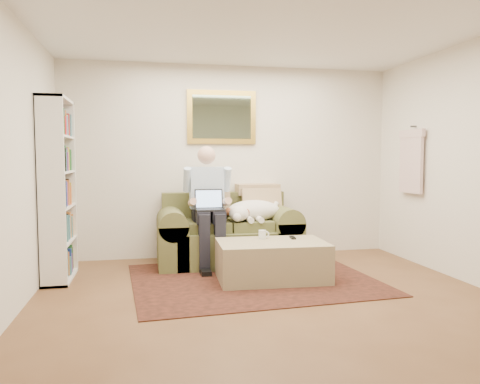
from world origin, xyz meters
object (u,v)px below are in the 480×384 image
object	(u,v)px
laptop	(209,204)
bookshelf	(58,190)
ottoman	(272,261)
coffee_mug	(262,234)
sofa	(228,239)
seated_man	(209,207)
sleeping_dog	(254,211)

from	to	relation	value
laptop	bookshelf	size ratio (longest dim) A/B	0.17
ottoman	coffee_mug	size ratio (longest dim) A/B	11.82
sofa	seated_man	world-z (taller)	seated_man
bookshelf	seated_man	bearing A→B (deg)	8.41
sofa	bookshelf	world-z (taller)	bookshelf
bookshelf	sleeping_dog	bearing A→B (deg)	8.08
sleeping_dog	ottoman	world-z (taller)	sleeping_dog
sofa	ottoman	bearing A→B (deg)	-70.52
sofa	bookshelf	distance (m)	2.14
ottoman	bookshelf	xyz separation A→B (m)	(-2.31, 0.51, 0.79)
laptop	bookshelf	distance (m)	1.73
sofa	sleeping_dog	xyz separation A→B (m)	(0.32, -0.09, 0.37)
sleeping_dog	ottoman	xyz separation A→B (m)	(0.01, -0.84, -0.47)
laptop	ottoman	bearing A→B (deg)	-49.50
ottoman	bookshelf	distance (m)	2.49
sleeping_dog	coffee_mug	bearing A→B (deg)	-94.54
sofa	ottoman	size ratio (longest dim) A/B	1.51
coffee_mug	bookshelf	bearing A→B (deg)	171.86
sofa	coffee_mug	distance (m)	0.80
ottoman	bookshelf	size ratio (longest dim) A/B	0.59
sleeping_dog	bookshelf	world-z (taller)	bookshelf
ottoman	coffee_mug	distance (m)	0.33
seated_man	sleeping_dog	world-z (taller)	seated_man
laptop	sleeping_dog	bearing A→B (deg)	13.64
laptop	bookshelf	world-z (taller)	bookshelf
sleeping_dog	seated_man	bearing A→B (deg)	-172.87
sleeping_dog	coffee_mug	xyz separation A→B (m)	(-0.05, -0.65, -0.20)
coffee_mug	bookshelf	xyz separation A→B (m)	(-2.25, 0.32, 0.52)
seated_man	bookshelf	bearing A→B (deg)	-171.59
laptop	sleeping_dog	distance (m)	0.61
coffee_mug	sleeping_dog	bearing A→B (deg)	85.46
coffee_mug	bookshelf	size ratio (longest dim) A/B	0.05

